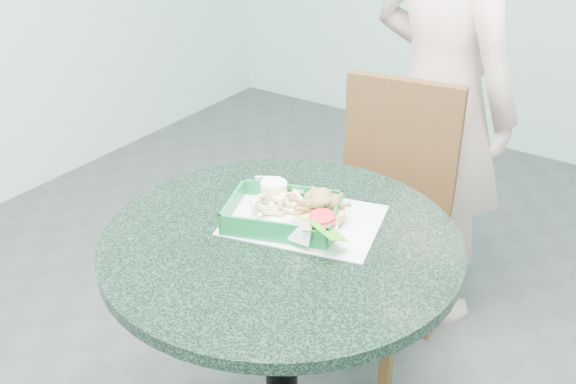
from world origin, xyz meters
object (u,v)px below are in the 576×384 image
Objects in this scene: crab_sandwich at (319,217)px; cafe_table at (281,302)px; dining_chair at (384,204)px; sauce_ramekin at (286,194)px; food_basket at (283,224)px; diner_person at (441,82)px.

cafe_table is at bearing -122.41° from crab_sandwich.
crab_sandwich is (0.05, 0.08, 0.22)m from cafe_table.
sauce_ramekin is (-0.02, -0.53, 0.27)m from dining_chair.
cafe_table is 3.25× the size of food_basket.
diner_person is at bearing 74.11° from dining_chair.
cafe_table is at bearing 109.14° from diner_person.
cafe_table is 12.70× the size of sauce_ramekin.
sauce_ramekin is (-0.13, 0.04, 0.00)m from crab_sandwich.
cafe_table is 0.24m from crab_sandwich.
sauce_ramekin is at bearing 160.61° from crab_sandwich.
dining_chair is 0.53× the size of diner_person.
food_basket is at bearing -97.23° from dining_chair.
diner_person reaches higher than dining_chair.
cafe_table is at bearing -59.71° from sauce_ramekin.
dining_chair is 13.99× the size of sauce_ramekin.
food_basket is (0.02, -0.61, 0.24)m from dining_chair.
crab_sandwich is (0.10, -0.58, 0.27)m from dining_chair.
dining_chair reaches higher than sauce_ramekin.
diner_person reaches higher than sauce_ramekin.
dining_chair is 0.65m from food_basket.
cafe_table is 0.20m from food_basket.
dining_chair is at bearing 101.26° from diner_person.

